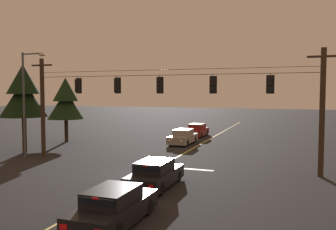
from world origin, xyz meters
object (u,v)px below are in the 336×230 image
object	(u,v)px
traffic_light_rightmost	(270,84)
street_lamp_corner	(27,95)
traffic_light_left_inner	(117,85)
car_waiting_near_lane	(155,174)
tree_verge_far	(23,93)
traffic_light_centre	(159,85)
car_oncoming_trailing	(197,130)
traffic_light_right_inner	(213,85)
tree_verge_near	(66,100)
car_waiting_second_near	(114,207)
traffic_light_leftmost	(78,86)
car_oncoming_lead	(183,137)

from	to	relation	value
traffic_light_rightmost	street_lamp_corner	size ratio (longest dim) A/B	0.16
traffic_light_left_inner	car_waiting_near_lane	size ratio (longest dim) A/B	0.28
tree_verge_far	traffic_light_rightmost	bearing A→B (deg)	-2.17
traffic_light_left_inner	traffic_light_rightmost	world-z (taller)	same
tree_verge_far	traffic_light_left_inner	bearing A→B (deg)	-4.72
traffic_light_centre	tree_verge_far	world-z (taller)	tree_verge_far
street_lamp_corner	traffic_light_rightmost	bearing A→B (deg)	2.47
car_oncoming_trailing	traffic_light_right_inner	bearing A→B (deg)	-71.79
traffic_light_right_inner	traffic_light_centre	bearing A→B (deg)	180.00
tree_verge_near	tree_verge_far	size ratio (longest dim) A/B	0.89
tree_verge_near	car_waiting_second_near	bearing A→B (deg)	-50.21
traffic_light_rightmost	car_waiting_near_lane	bearing A→B (deg)	-135.24
traffic_light_rightmost	tree_verge_near	world-z (taller)	tree_verge_near
car_oncoming_trailing	tree_verge_far	distance (m)	18.83
traffic_light_leftmost	car_waiting_second_near	bearing A→B (deg)	-50.94
traffic_light_rightmost	car_waiting_second_near	size ratio (longest dim) A/B	0.28
traffic_light_centre	car_oncoming_trailing	xyz separation A→B (m)	(-1.62, 15.93, -4.73)
street_lamp_corner	tree_verge_far	xyz separation A→B (m)	(-1.66, 1.47, 0.09)
traffic_light_left_inner	tree_verge_far	world-z (taller)	tree_verge_far
car_waiting_near_lane	tree_verge_far	size ratio (longest dim) A/B	0.61
car_oncoming_lead	tree_verge_far	world-z (taller)	tree_verge_far
traffic_light_rightmost	street_lamp_corner	bearing A→B (deg)	-177.53
traffic_light_leftmost	car_waiting_second_near	size ratio (longest dim) A/B	0.28
traffic_light_right_inner	traffic_light_leftmost	bearing A→B (deg)	180.00
car_oncoming_trailing	car_waiting_second_near	world-z (taller)	same
car_oncoming_trailing	car_oncoming_lead	bearing A→B (deg)	-87.57
traffic_light_right_inner	traffic_light_left_inner	bearing A→B (deg)	180.00
traffic_light_right_inner	street_lamp_corner	distance (m)	13.91
traffic_light_leftmost	street_lamp_corner	world-z (taller)	street_lamp_corner
tree_verge_near	traffic_light_centre	bearing A→B (deg)	-29.94
traffic_light_leftmost	car_waiting_second_near	world-z (taller)	traffic_light_leftmost
car_waiting_near_lane	tree_verge_far	bearing A→B (deg)	156.37
car_oncoming_lead	car_oncoming_trailing	world-z (taller)	same
tree_verge_far	car_waiting_second_near	bearing A→B (deg)	-38.66
car_waiting_second_near	street_lamp_corner	xyz separation A→B (m)	(-12.53, 9.88, 4.07)
traffic_light_rightmost	car_oncoming_lead	size ratio (longest dim) A/B	0.28
traffic_light_left_inner	street_lamp_corner	bearing A→B (deg)	-173.96
car_oncoming_lead	car_waiting_near_lane	bearing A→B (deg)	-78.17
car_oncoming_lead	traffic_light_centre	bearing A→B (deg)	-82.06
car_waiting_near_lane	tree_verge_near	xyz separation A→B (m)	(-14.44, 12.56, 3.44)
street_lamp_corner	tree_verge_far	size ratio (longest dim) A/B	1.10
traffic_light_rightmost	traffic_light_centre	bearing A→B (deg)	180.00
traffic_light_left_inner	traffic_light_right_inner	size ratio (longest dim) A/B	1.00
traffic_light_rightmost	car_oncoming_trailing	world-z (taller)	traffic_light_rightmost
car_waiting_near_lane	traffic_light_rightmost	bearing A→B (deg)	44.76
traffic_light_leftmost	tree_verge_far	distance (m)	5.64
traffic_light_centre	traffic_light_rightmost	size ratio (longest dim) A/B	1.00
car_oncoming_lead	street_lamp_corner	size ratio (longest dim) A/B	0.56
traffic_light_left_inner	street_lamp_corner	xyz separation A→B (m)	(-7.09, -0.75, -0.65)
traffic_light_leftmost	traffic_light_left_inner	distance (m)	3.18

